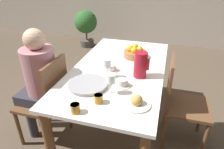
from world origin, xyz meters
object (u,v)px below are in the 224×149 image
at_px(potted_plant, 86,24).
at_px(jam_jar_amber, 98,98).
at_px(serving_tray, 88,85).
at_px(wine_glass_water, 107,64).
at_px(red_pitcher, 140,65).
at_px(jam_jar_red, 75,108).
at_px(wine_glass_juice, 111,80).
at_px(teacup_across, 111,68).
at_px(fruit_bowl, 135,53).
at_px(chair_person_side, 48,100).
at_px(person_seated, 39,78).
at_px(chair_opposite, 180,101).
at_px(teacup_near_person, 122,83).
at_px(bread_plate, 137,102).

bearing_deg(potted_plant, jam_jar_amber, -65.38).
bearing_deg(serving_tray, wine_glass_water, 60.22).
relative_size(red_pitcher, jam_jar_red, 3.45).
relative_size(serving_tray, potted_plant, 0.41).
xyz_separation_m(wine_glass_juice, serving_tray, (-0.22, 0.04, -0.11)).
xyz_separation_m(red_pitcher, teacup_across, (-0.28, 0.04, -0.09)).
relative_size(jam_jar_amber, jam_jar_red, 1.00).
bearing_deg(red_pitcher, wine_glass_water, -160.80).
relative_size(red_pitcher, wine_glass_water, 1.33).
height_order(wine_glass_juice, fruit_bowl, wine_glass_juice).
height_order(chair_person_side, person_seated, person_seated).
relative_size(chair_opposite, wine_glass_water, 5.24).
height_order(wine_glass_water, potted_plant, wine_glass_water).
relative_size(teacup_across, potted_plant, 0.18).
xyz_separation_m(red_pitcher, wine_glass_juice, (-0.17, -0.34, 0.00)).
xyz_separation_m(chair_opposite, teacup_near_person, (-0.51, -0.31, 0.29)).
bearing_deg(jam_jar_red, potted_plant, 111.86).
distance_m(chair_opposite, wine_glass_water, 0.81).
relative_size(wine_glass_juice, serving_tray, 0.50).
height_order(chair_opposite, wine_glass_juice, wine_glass_juice).
height_order(jam_jar_amber, jam_jar_red, same).
distance_m(teacup_across, jam_jar_amber, 0.52).
bearing_deg(wine_glass_juice, red_pitcher, 62.82).
bearing_deg(jam_jar_amber, chair_person_side, 158.70).
bearing_deg(serving_tray, fruit_bowl, 69.45).
bearing_deg(serving_tray, teacup_across, 71.82).
bearing_deg(fruit_bowl, wine_glass_juice, -93.60).
xyz_separation_m(bread_plate, potted_plant, (-1.64, 2.93, -0.27)).
relative_size(person_seated, jam_jar_amber, 17.50).
bearing_deg(red_pitcher, wine_glass_juice, -117.18).
bearing_deg(teacup_across, chair_opposite, 6.00).
xyz_separation_m(teacup_across, potted_plant, (-1.31, 2.46, -0.27)).
bearing_deg(bread_plate, chair_person_side, 167.92).
bearing_deg(wine_glass_water, red_pitcher, 19.20).
height_order(bread_plate, fruit_bowl, fruit_bowl).
distance_m(chair_person_side, chair_opposite, 1.30).
bearing_deg(bread_plate, jam_jar_amber, -169.87).
bearing_deg(fruit_bowl, serving_tray, -110.55).
distance_m(teacup_across, serving_tray, 0.34).
bearing_deg(jam_jar_red, teacup_across, 85.07).
height_order(chair_person_side, teacup_near_person, chair_person_side).
bearing_deg(jam_jar_red, person_seated, 144.05).
height_order(jam_jar_red, fruit_bowl, fruit_bowl).
height_order(teacup_across, fruit_bowl, fruit_bowl).
height_order(red_pitcher, wine_glass_juice, red_pitcher).
xyz_separation_m(person_seated, jam_jar_red, (0.60, -0.43, 0.09)).
distance_m(red_pitcher, wine_glass_water, 0.30).
relative_size(wine_glass_juice, teacup_across, 1.17).
bearing_deg(teacup_near_person, jam_jar_amber, -112.74).
distance_m(person_seated, jam_jar_amber, 0.77).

